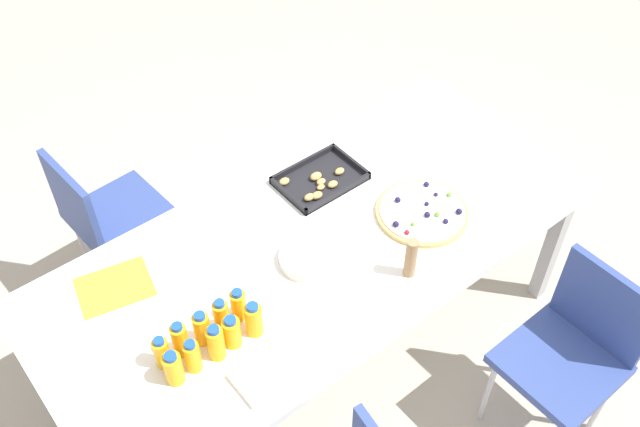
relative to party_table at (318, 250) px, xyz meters
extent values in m
plane|color=#B2A899|center=(0.00, 0.00, -0.68)|extent=(12.00, 12.00, 0.00)
cube|color=white|center=(0.00, 0.00, 0.04)|extent=(2.21, 1.00, 0.04)
cube|color=#99999E|center=(1.03, -0.42, -0.33)|extent=(0.06, 0.06, 0.69)
cube|color=#99999E|center=(-1.03, 0.42, -0.33)|extent=(0.06, 0.06, 0.69)
cube|color=#99999E|center=(1.03, 0.42, -0.33)|extent=(0.06, 0.06, 0.69)
cube|color=#33478C|center=(0.47, -0.86, -0.23)|extent=(0.40, 0.40, 0.04)
cube|color=#33478C|center=(0.66, -0.86, -0.04)|extent=(0.03, 0.38, 0.38)
cylinder|color=silver|center=(0.31, -0.70, -0.47)|extent=(0.02, 0.02, 0.41)
cylinder|color=silver|center=(0.63, -1.02, -0.47)|extent=(0.02, 0.02, 0.41)
cylinder|color=silver|center=(0.63, -0.70, -0.47)|extent=(0.02, 0.02, 0.41)
cube|color=#33478C|center=(-0.44, 0.88, -0.23)|extent=(0.43, 0.43, 0.04)
cube|color=#33478C|center=(-0.62, 0.87, -0.04)|extent=(0.05, 0.38, 0.38)
cylinder|color=silver|center=(-0.29, 1.05, -0.47)|extent=(0.02, 0.02, 0.41)
cylinder|color=silver|center=(-0.27, 0.73, -0.47)|extent=(0.02, 0.02, 0.41)
cylinder|color=silver|center=(-0.61, 1.03, -0.47)|extent=(0.02, 0.02, 0.41)
cylinder|color=silver|center=(-0.59, 0.71, -0.47)|extent=(0.02, 0.02, 0.41)
cylinder|color=#FAAB14|center=(-0.74, -0.18, 0.12)|extent=(0.06, 0.06, 0.12)
cylinder|color=blue|center=(-0.74, -0.18, 0.19)|extent=(0.04, 0.04, 0.02)
cylinder|color=#FAAD14|center=(-0.67, -0.18, 0.12)|extent=(0.05, 0.05, 0.12)
cylinder|color=blue|center=(-0.67, -0.18, 0.19)|extent=(0.03, 0.03, 0.02)
cylinder|color=#FAAF14|center=(-0.58, -0.19, 0.12)|extent=(0.06, 0.06, 0.13)
cylinder|color=blue|center=(-0.58, -0.19, 0.20)|extent=(0.04, 0.04, 0.02)
cylinder|color=#FAAD14|center=(-0.51, -0.18, 0.12)|extent=(0.06, 0.06, 0.12)
cylinder|color=blue|center=(-0.51, -0.18, 0.18)|extent=(0.04, 0.04, 0.02)
cylinder|color=#F9AC14|center=(-0.43, -0.19, 0.12)|extent=(0.06, 0.06, 0.13)
cylinder|color=blue|center=(-0.43, -0.19, 0.19)|extent=(0.04, 0.04, 0.02)
cylinder|color=#FAAF14|center=(-0.74, -0.11, 0.12)|extent=(0.05, 0.05, 0.12)
cylinder|color=blue|center=(-0.74, -0.11, 0.18)|extent=(0.03, 0.03, 0.02)
cylinder|color=#FAAE14|center=(-0.67, -0.10, 0.12)|extent=(0.05, 0.05, 0.13)
cylinder|color=blue|center=(-0.67, -0.10, 0.20)|extent=(0.04, 0.04, 0.02)
cylinder|color=#FAAC14|center=(-0.58, -0.11, 0.12)|extent=(0.06, 0.06, 0.13)
cylinder|color=blue|center=(-0.58, -0.11, 0.19)|extent=(0.04, 0.04, 0.02)
cylinder|color=#FAAD14|center=(-0.51, -0.11, 0.12)|extent=(0.05, 0.05, 0.13)
cylinder|color=blue|center=(-0.51, -0.11, 0.20)|extent=(0.04, 0.04, 0.02)
cylinder|color=#F8AD14|center=(-0.43, -0.10, 0.12)|extent=(0.06, 0.06, 0.12)
cylinder|color=blue|center=(-0.43, -0.10, 0.19)|extent=(0.04, 0.04, 0.02)
cylinder|color=tan|center=(0.41, -0.15, 0.07)|extent=(0.37, 0.37, 0.02)
cylinder|color=white|center=(0.41, -0.15, 0.08)|extent=(0.34, 0.34, 0.01)
sphere|color=#66B238|center=(0.43, -0.21, 0.09)|extent=(0.02, 0.02, 0.02)
sphere|color=#66B238|center=(0.32, -0.19, 0.09)|extent=(0.02, 0.02, 0.02)
sphere|color=#1E1947|center=(0.44, -0.14, 0.09)|extent=(0.02, 0.02, 0.02)
sphere|color=#1E1947|center=(0.40, -0.19, 0.09)|extent=(0.02, 0.02, 0.02)
sphere|color=#1E1947|center=(0.37, -0.05, 0.09)|extent=(0.02, 0.02, 0.02)
sphere|color=#66B238|center=(0.55, -0.16, 0.09)|extent=(0.02, 0.02, 0.02)
sphere|color=#1E1947|center=(0.52, -0.06, 0.09)|extent=(0.02, 0.02, 0.02)
sphere|color=#1E1947|center=(0.27, -0.15, 0.09)|extent=(0.03, 0.03, 0.03)
sphere|color=#1E1947|center=(0.51, -0.25, 0.09)|extent=(0.03, 0.03, 0.03)
sphere|color=red|center=(0.27, -0.20, 0.09)|extent=(0.02, 0.02, 0.02)
sphere|color=#1E1947|center=(0.51, -0.12, 0.09)|extent=(0.02, 0.02, 0.02)
sphere|color=#1E1947|center=(0.43, -0.25, 0.09)|extent=(0.02, 0.02, 0.02)
cube|color=black|center=(0.21, 0.25, 0.06)|extent=(0.35, 0.25, 0.01)
cube|color=black|center=(0.21, 0.14, 0.07)|extent=(0.35, 0.01, 0.03)
cube|color=black|center=(0.21, 0.37, 0.07)|extent=(0.35, 0.01, 0.03)
cube|color=black|center=(0.05, 0.25, 0.07)|extent=(0.01, 0.25, 0.03)
cube|color=black|center=(0.38, 0.25, 0.07)|extent=(0.01, 0.25, 0.03)
ellipsoid|color=tan|center=(0.08, 0.33, 0.08)|extent=(0.05, 0.03, 0.03)
ellipsoid|color=tan|center=(0.20, 0.23, 0.08)|extent=(0.04, 0.03, 0.02)
ellipsoid|color=tan|center=(0.11, 0.19, 0.08)|extent=(0.05, 0.03, 0.03)
ellipsoid|color=tan|center=(0.14, 0.18, 0.08)|extent=(0.05, 0.03, 0.03)
ellipsoid|color=tan|center=(0.20, 0.27, 0.08)|extent=(0.05, 0.04, 0.03)
ellipsoid|color=tan|center=(0.18, 0.21, 0.08)|extent=(0.04, 0.03, 0.02)
ellipsoid|color=tan|center=(0.23, 0.19, 0.08)|extent=(0.05, 0.03, 0.03)
ellipsoid|color=tan|center=(0.23, 0.19, 0.08)|extent=(0.04, 0.03, 0.02)
ellipsoid|color=tan|center=(0.30, 0.23, 0.08)|extent=(0.04, 0.03, 0.03)
cylinder|color=silver|center=(-0.10, -0.06, 0.06)|extent=(0.21, 0.21, 0.00)
cylinder|color=silver|center=(-0.10, -0.06, 0.06)|extent=(0.21, 0.21, 0.00)
cylinder|color=silver|center=(-0.10, -0.06, 0.07)|extent=(0.21, 0.21, 0.00)
cylinder|color=silver|center=(-0.10, -0.06, 0.07)|extent=(0.21, 0.21, 0.00)
cylinder|color=silver|center=(-0.10, -0.06, 0.08)|extent=(0.21, 0.21, 0.00)
cylinder|color=silver|center=(-0.10, -0.06, 0.08)|extent=(0.21, 0.21, 0.00)
cylinder|color=silver|center=(-0.10, -0.06, 0.09)|extent=(0.21, 0.21, 0.00)
cube|color=white|center=(-0.53, -0.35, 0.07)|extent=(0.15, 0.15, 0.02)
cylinder|color=#9E7A56|center=(0.16, -0.34, 0.14)|extent=(0.04, 0.04, 0.17)
cube|color=yellow|center=(-0.71, 0.29, 0.06)|extent=(0.30, 0.25, 0.01)
camera|label=1|loc=(-1.14, -1.42, 2.08)|focal=39.77mm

